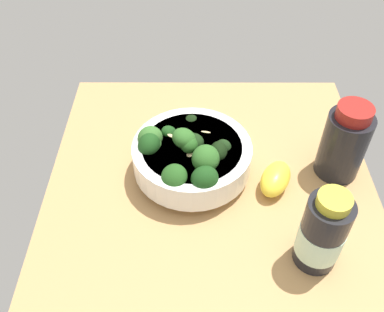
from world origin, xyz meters
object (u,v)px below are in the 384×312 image
Objects in this scene: bowl_of_broccoli at (190,155)px; lemon_wedge at (275,179)px; bottle_tall at (344,142)px; bottle_short at (322,234)px.

bowl_of_broccoli reaches higher than lemon_wedge.
lemon_wedge is at bearing 77.66° from bowl_of_broccoli.
lemon_wedge is (3.16, 14.42, -2.40)cm from bowl_of_broccoli.
bowl_of_broccoli is 14.96cm from lemon_wedge.
lemon_wedge is 0.56× the size of bottle_tall.
bottle_tall is at bearing 109.38° from lemon_wedge.
bowl_of_broccoli is 1.43× the size of bottle_short.
bottle_short is at bearing 47.55° from bowl_of_broccoli.
bottle_tall reaches higher than bowl_of_broccoli.
bowl_of_broccoli is 25.95cm from bottle_tall.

